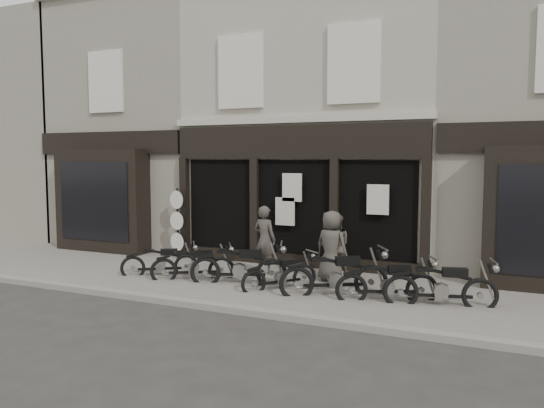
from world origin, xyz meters
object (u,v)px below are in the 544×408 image
at_px(motorcycle_6, 442,290).
at_px(man_centre, 335,246).
at_px(motorcycle_4, 336,279).
at_px(motorcycle_2, 240,270).
at_px(motorcycle_1, 194,268).
at_px(advert_sign_post, 177,226).
at_px(motorcycle_0, 161,265).
at_px(man_left, 265,239).
at_px(man_right, 331,246).
at_px(motorcycle_5, 388,286).
at_px(motorcycle_3, 281,277).

height_order(motorcycle_6, man_centre, man_centre).
bearing_deg(motorcycle_4, motorcycle_2, 147.19).
xyz_separation_m(motorcycle_1, advert_sign_post, (-1.86, 2.05, 0.67)).
relative_size(motorcycle_0, man_centre, 1.09).
bearing_deg(man_left, motorcycle_6, 175.20).
bearing_deg(man_right, motorcycle_2, 41.25).
height_order(motorcycle_1, motorcycle_2, motorcycle_2).
bearing_deg(man_centre, man_right, 70.44).
xyz_separation_m(motorcycle_4, motorcycle_5, (1.11, 0.03, -0.05)).
relative_size(motorcycle_0, man_right, 1.01).
relative_size(motorcycle_1, motorcycle_3, 1.14).
height_order(man_right, advert_sign_post, advert_sign_post).
xyz_separation_m(motorcycle_0, man_left, (2.30, 1.23, 0.61)).
height_order(motorcycle_5, motorcycle_6, motorcycle_6).
bearing_deg(motorcycle_5, advert_sign_post, 138.76).
distance_m(motorcycle_2, man_right, 2.23).
bearing_deg(motorcycle_3, man_right, 0.95).
distance_m(motorcycle_0, motorcycle_5, 5.70).
bearing_deg(motorcycle_6, motorcycle_1, 166.51).
distance_m(motorcycle_5, advert_sign_post, 6.87).
relative_size(motorcycle_6, man_left, 1.27).
relative_size(motorcycle_4, man_left, 1.25).
bearing_deg(man_right, motorcycle_6, 170.73).
height_order(motorcycle_6, advert_sign_post, advert_sign_post).
bearing_deg(motorcycle_2, man_left, 64.69).
bearing_deg(motorcycle_1, motorcycle_3, -30.48).
distance_m(motorcycle_4, man_centre, 1.66).
height_order(motorcycle_0, motorcycle_3, motorcycle_0).
height_order(motorcycle_0, advert_sign_post, advert_sign_post).
xyz_separation_m(motorcycle_2, man_centre, (1.88, 1.41, 0.47)).
xyz_separation_m(motorcycle_1, man_right, (3.10, 1.12, 0.57)).
bearing_deg(motorcycle_1, man_right, -11.73).
bearing_deg(motorcycle_5, motorcycle_1, 156.20).
xyz_separation_m(motorcycle_5, man_left, (-3.39, 1.29, 0.57)).
xyz_separation_m(motorcycle_2, man_right, (1.91, 1.03, 0.53)).
height_order(motorcycle_1, motorcycle_4, motorcycle_4).
bearing_deg(man_right, advert_sign_post, 2.33).
distance_m(motorcycle_5, motorcycle_6, 1.05).
height_order(motorcycle_4, advert_sign_post, advert_sign_post).
relative_size(motorcycle_4, man_centre, 1.37).
relative_size(motorcycle_3, man_centre, 1.02).
bearing_deg(motorcycle_1, man_centre, -5.61).
xyz_separation_m(motorcycle_4, man_left, (-2.28, 1.32, 0.53)).
distance_m(man_centre, advert_sign_post, 4.97).
bearing_deg(man_centre, advert_sign_post, -29.38).
height_order(man_centre, man_right, man_right).
height_order(motorcycle_0, man_left, man_left).
distance_m(motorcycle_5, man_left, 3.68).
bearing_deg(man_left, motorcycle_5, 170.11).
relative_size(motorcycle_3, man_right, 0.95).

